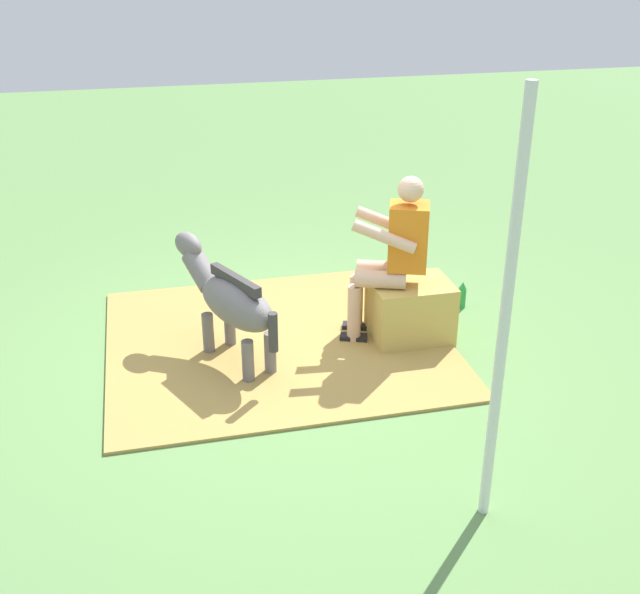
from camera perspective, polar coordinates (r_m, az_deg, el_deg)
ground_plane at (r=6.22m, az=-2.22°, el=-4.04°), size 24.00×24.00×0.00m
hay_patch at (r=6.36m, az=-3.11°, el=-3.26°), size 2.72×2.46×0.02m
hay_bale at (r=6.35m, az=6.62°, el=-1.02°), size 0.63×0.49×0.50m
person_seated at (r=6.13m, az=5.33°, el=3.33°), size 0.72×0.56×1.38m
pony_standing at (r=5.92m, az=-6.60°, el=-0.14°), size 0.75×1.25×0.88m
soda_bottle at (r=7.00m, az=10.35°, el=0.13°), size 0.07×0.07×0.25m
tent_pole_left at (r=4.10m, az=13.34°, el=-1.88°), size 0.06×0.06×2.44m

